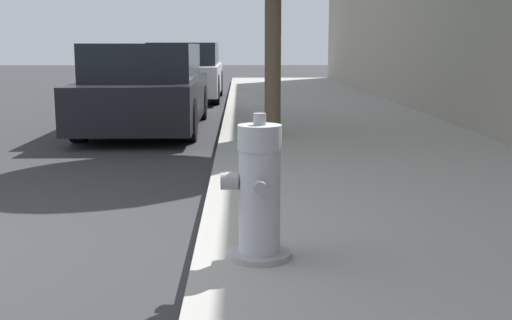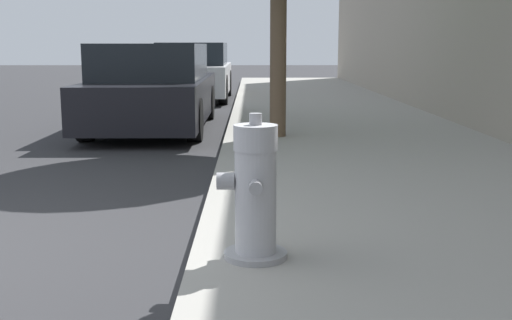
% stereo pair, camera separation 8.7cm
% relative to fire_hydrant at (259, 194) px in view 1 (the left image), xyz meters
% --- Properties ---
extents(sidewalk_slab, '(3.53, 40.00, 0.16)m').
position_rel_fire_hydrant_xyz_m(sidewalk_slab, '(1.39, 0.35, -0.45)').
color(sidewalk_slab, '#99968E').
rests_on(sidewalk_slab, ground_plane).
extents(fire_hydrant, '(0.40, 0.40, 0.82)m').
position_rel_fire_hydrant_xyz_m(fire_hydrant, '(0.00, 0.00, 0.00)').
color(fire_hydrant, '#97979C').
rests_on(fire_hydrant, sidewalk_slab).
extents(parked_car_near, '(1.74, 4.48, 1.37)m').
position_rel_fire_hydrant_xyz_m(parked_car_near, '(-1.59, 6.83, 0.13)').
color(parked_car_near, black).
rests_on(parked_car_near, ground_plane).
extents(parked_car_mid, '(1.74, 4.10, 1.40)m').
position_rel_fire_hydrant_xyz_m(parked_car_mid, '(-1.44, 12.44, 0.16)').
color(parked_car_mid, silver).
rests_on(parked_car_mid, ground_plane).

